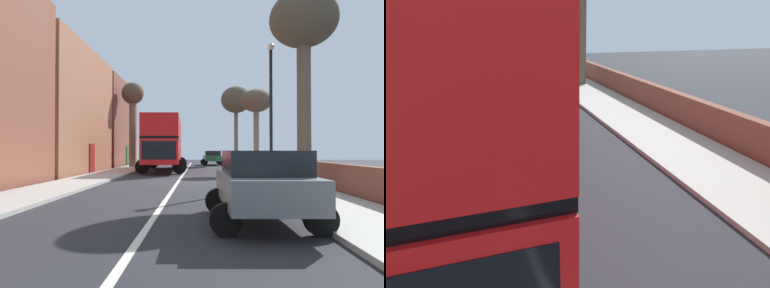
{
  "view_description": "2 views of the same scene",
  "coord_description": "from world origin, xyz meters",
  "views": [
    {
      "loc": [
        1.11,
        -18.42,
        1.64
      ],
      "look_at": [
        0.62,
        4.26,
        2.05
      ],
      "focal_mm": 32.68,
      "sensor_mm": 36.0,
      "label": 1
    },
    {
      "loc": [
        -0.83,
        1.84,
        3.69
      ],
      "look_at": [
        1.2,
        8.64,
        1.1
      ],
      "focal_mm": 31.62,
      "sensor_mm": 36.0,
      "label": 2
    }
  ],
  "objects": [
    {
      "name": "double_decker_bus",
      "position": [
        -1.7,
        9.48,
        2.36
      ],
      "size": [
        3.86,
        11.58,
        4.06
      ],
      "color": "red",
      "rests_on": "ground"
    },
    {
      "name": "parked_car_green_right_2",
      "position": [
        2.5,
        20.08,
        0.91
      ],
      "size": [
        2.58,
        4.51,
        1.58
      ],
      "color": "#1E6038",
      "rests_on": "ground"
    }
  ]
}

